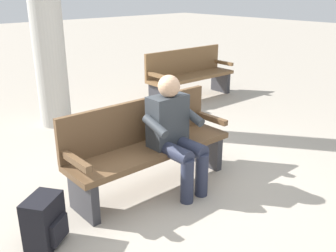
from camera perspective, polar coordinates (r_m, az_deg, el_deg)
name	(u,v)px	position (r m, az deg, el deg)	size (l,w,h in m)	color
ground_plane	(153,187)	(4.03, -2.33, -9.10)	(40.00, 40.00, 0.00)	#A89E8E
bench_near	(148,144)	(3.88, -3.08, -2.78)	(1.81, 0.51, 0.90)	brown
person_seated	(175,131)	(3.75, 1.05, -0.80)	(0.57, 0.58, 1.18)	#33383D
backpack	(45,221)	(3.28, -18.08, -13.49)	(0.39, 0.37, 0.42)	black
bench_far	(189,74)	(7.07, 3.18, 7.86)	(1.81, 0.53, 0.90)	brown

